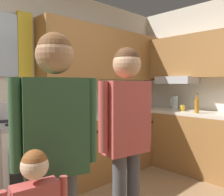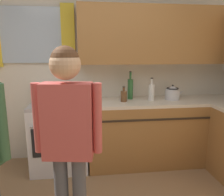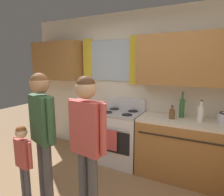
{
  "view_description": "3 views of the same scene",
  "coord_description": "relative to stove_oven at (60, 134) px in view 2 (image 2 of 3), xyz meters",
  "views": [
    {
      "loc": [
        -1.35,
        -0.99,
        1.31
      ],
      "look_at": [
        0.3,
        0.73,
        1.17
      ],
      "focal_mm": 37.6,
      "sensor_mm": 36.0,
      "label": 1
    },
    {
      "loc": [
        0.1,
        -1.32,
        1.55
      ],
      "look_at": [
        0.33,
        0.58,
        1.15
      ],
      "focal_mm": 35.27,
      "sensor_mm": 36.0,
      "label": 2
    },
    {
      "loc": [
        1.03,
        -1.32,
        1.7
      ],
      "look_at": [
        -0.09,
        0.89,
        1.26
      ],
      "focal_mm": 30.22,
      "sensor_mm": 36.0,
      "label": 3
    }
  ],
  "objects": [
    {
      "name": "stovetop_kettle",
      "position": [
        1.55,
        0.02,
        0.53
      ],
      "size": [
        0.27,
        0.2,
        0.21
      ],
      "color": "silver",
      "rests_on": "kitchen_counter_run"
    },
    {
      "name": "adult_in_plaid",
      "position": [
        0.22,
        -1.33,
        0.53
      ],
      "size": [
        0.49,
        0.22,
        1.59
      ],
      "color": "#4C4C51",
      "rests_on": "ground"
    },
    {
      "name": "stove_oven",
      "position": [
        0.0,
        0.0,
        0.0
      ],
      "size": [
        0.72,
        0.67,
        1.1
      ],
      "color": "silver",
      "rests_on": "ground"
    },
    {
      "name": "bottle_squat_brown",
      "position": [
        0.86,
        -0.03,
        0.51
      ],
      "size": [
        0.08,
        0.08,
        0.21
      ],
      "color": "brown",
      "rests_on": "kitchen_counter_run"
    },
    {
      "name": "back_wall_unit",
      "position": [
        0.34,
        0.27,
        1.03
      ],
      "size": [
        4.6,
        0.42,
        2.6
      ],
      "color": "silver",
      "rests_on": "ground"
    },
    {
      "name": "kitchen_counter_run",
      "position": [
        1.8,
        -0.47,
        -0.02
      ],
      "size": [
        2.18,
        2.21,
        0.9
      ],
      "color": "#9E6B38",
      "rests_on": "ground"
    },
    {
      "name": "bottle_milk_white",
      "position": [
        1.24,
        -0.02,
        0.55
      ],
      "size": [
        0.08,
        0.08,
        0.31
      ],
      "color": "white",
      "rests_on": "kitchen_counter_run"
    },
    {
      "name": "bottle_wine_green",
      "position": [
        0.97,
        0.11,
        0.58
      ],
      "size": [
        0.08,
        0.08,
        0.39
      ],
      "color": "#2D6633",
      "rests_on": "kitchen_counter_run"
    }
  ]
}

